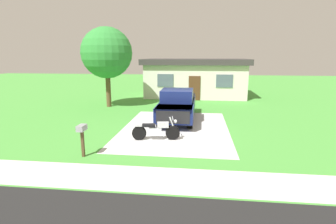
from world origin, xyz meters
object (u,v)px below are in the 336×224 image
(mailbox, at_px, (82,132))
(shade_tree, at_px, (107,53))
(pickup_truck, at_px, (178,104))
(neighbor_house, at_px, (195,77))
(motorcycle, at_px, (156,130))

(mailbox, relative_size, shade_tree, 0.21)
(pickup_truck, bearing_deg, shade_tree, 146.92)
(pickup_truck, distance_m, neighbor_house, 9.81)
(pickup_truck, bearing_deg, neighbor_house, 84.95)
(neighbor_house, bearing_deg, pickup_truck, -95.05)
(mailbox, bearing_deg, motorcycle, 43.77)
(pickup_truck, height_order, mailbox, pickup_truck)
(motorcycle, distance_m, shade_tree, 9.79)
(pickup_truck, relative_size, mailbox, 4.48)
(motorcycle, bearing_deg, pickup_truck, 80.85)
(pickup_truck, relative_size, neighbor_house, 0.59)
(motorcycle, xyz_separation_m, neighbor_house, (1.52, 13.82, 1.32))
(shade_tree, xyz_separation_m, neighbor_house, (6.42, 6.11, -2.21))
(motorcycle, distance_m, pickup_truck, 4.17)
(neighbor_house, bearing_deg, shade_tree, -136.40)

